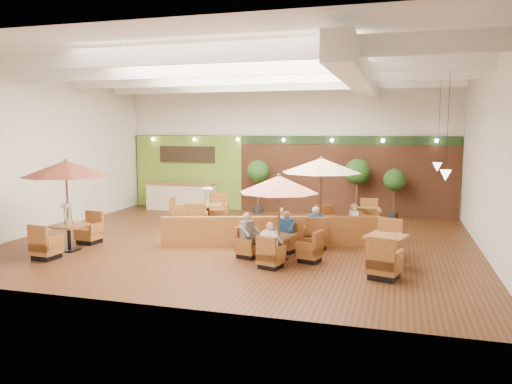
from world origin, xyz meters
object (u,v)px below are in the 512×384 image
(booth_divider, at_px, (271,231))
(topiary_0, at_px, (258,174))
(table_2, at_px, (321,184))
(topiary_1, at_px, (357,174))
(table_1, at_px, (279,201))
(diner_2, at_px, (248,230))
(table_0, at_px, (66,181))
(diner_0, at_px, (271,240))
(table_5, at_px, (368,220))
(diner_3, at_px, (315,223))
(table_4, at_px, (385,252))
(table_3, at_px, (200,214))
(service_counter, at_px, (181,197))
(diner_1, at_px, (286,227))
(diner_4, at_px, (352,219))
(topiary_2, at_px, (395,182))

(booth_divider, relative_size, topiary_0, 2.95)
(table_2, distance_m, topiary_1, 4.72)
(table_1, bearing_deg, diner_2, -164.67)
(table_0, bearing_deg, table_1, 11.96)
(diner_0, bearing_deg, topiary_0, 121.75)
(table_0, bearing_deg, table_5, 39.30)
(topiary_0, height_order, diner_3, topiary_0)
(table_2, distance_m, table_5, 2.93)
(table_2, distance_m, table_4, 3.53)
(table_3, bearing_deg, table_0, -133.27)
(service_counter, distance_m, table_2, 8.18)
(diner_1, bearing_deg, diner_4, -120.10)
(table_0, bearing_deg, service_counter, 95.47)
(topiary_0, distance_m, topiary_2, 5.49)
(table_2, height_order, table_3, table_2)
(table_0, height_order, topiary_1, table_0)
(topiary_0, distance_m, diner_0, 8.51)
(topiary_2, xyz_separation_m, diner_0, (-2.88, -8.05, -0.75))
(diner_3, bearing_deg, table_2, 73.92)
(table_0, distance_m, table_4, 8.97)
(table_3, bearing_deg, topiary_0, 56.92)
(table_4, distance_m, diner_2, 3.63)
(diner_4, bearing_deg, diner_0, 135.38)
(table_1, xyz_separation_m, table_4, (2.77, 0.03, -1.21))
(table_3, relative_size, topiary_1, 1.27)
(diner_1, relative_size, diner_2, 0.93)
(service_counter, xyz_separation_m, diner_0, (6.02, -7.85, 0.15))
(booth_divider, xyz_separation_m, diner_4, (2.28, 1.09, 0.30))
(topiary_1, xyz_separation_m, diner_4, (0.24, -4.67, -0.99))
(topiary_0, bearing_deg, diner_4, -47.28)
(table_5, distance_m, topiary_0, 5.43)
(topiary_0, bearing_deg, table_4, -53.16)
(table_4, distance_m, table_5, 4.74)
(table_0, distance_m, table_3, 5.12)
(service_counter, bearing_deg, table_3, -55.99)
(table_4, height_order, table_5, table_4)
(table_3, distance_m, topiary_0, 3.93)
(table_1, bearing_deg, table_2, 89.28)
(diner_0, bearing_deg, table_3, 143.70)
(table_4, bearing_deg, diner_0, -146.42)
(table_4, relative_size, diner_0, 4.03)
(topiary_2, relative_size, diner_4, 2.53)
(topiary_1, distance_m, diner_4, 4.78)
(table_1, xyz_separation_m, topiary_2, (2.88, 7.20, -0.13))
(topiary_0, height_order, topiary_1, topiary_1)
(table_3, height_order, table_5, table_3)
(topiary_0, relative_size, diner_3, 2.79)
(table_5, distance_m, diner_2, 5.55)
(table_0, relative_size, table_5, 1.02)
(table_0, height_order, diner_3, table_0)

